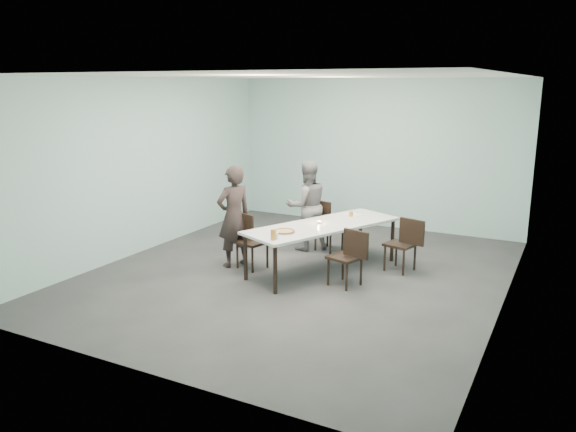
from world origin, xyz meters
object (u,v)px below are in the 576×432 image
at_px(chair_far_right, 405,241).
at_px(tealight, 319,222).
at_px(pizza, 284,232).
at_px(side_plate, 293,231).
at_px(chair_far_left, 326,222).
at_px(diner_far, 307,206).
at_px(table, 323,228).
at_px(water_tumbler, 276,236).
at_px(amber_tumbler, 351,214).
at_px(chair_near_right, 350,254).
at_px(beer_glass, 273,235).
at_px(diner_near, 234,216).
at_px(chair_near_left, 249,237).

relative_size(chair_far_right, tealight, 15.54).
height_order(pizza, side_plate, pizza).
distance_m(chair_far_left, diner_far, 0.44).
xyz_separation_m(table, side_plate, (-0.23, -0.61, 0.06)).
bearing_deg(water_tumbler, amber_tumbler, 76.02).
bearing_deg(water_tumbler, tealight, 80.70).
bearing_deg(chair_far_left, chair_near_right, -40.22).
bearing_deg(side_plate, amber_tumbler, 72.52).
distance_m(diner_far, beer_glass, 2.15).
height_order(beer_glass, tealight, beer_glass).
xyz_separation_m(chair_far_left, amber_tumbler, (0.61, -0.36, 0.29)).
distance_m(chair_far_right, tealight, 1.38).
relative_size(diner_far, tealight, 28.34).
distance_m(table, chair_far_right, 1.30).
bearing_deg(amber_tumbler, chair_far_left, 149.56).
relative_size(diner_near, diner_far, 1.04).
distance_m(chair_near_left, side_plate, 0.95).
bearing_deg(amber_tumbler, side_plate, -107.48).
relative_size(chair_far_left, beer_glass, 5.80).
relative_size(chair_near_left, pizza, 2.56).
xyz_separation_m(chair_near_left, side_plate, (0.89, -0.20, 0.25)).
bearing_deg(amber_tumbler, chair_far_right, -11.01).
distance_m(chair_near_right, beer_glass, 1.15).
bearing_deg(water_tumbler, table, 76.68).
bearing_deg(chair_near_right, side_plate, 22.99).
bearing_deg(diner_far, chair_far_right, 123.68).
bearing_deg(diner_far, amber_tumbler, 122.11).
height_order(pizza, water_tumbler, water_tumbler).
height_order(diner_far, pizza, diner_far).
height_order(chair_far_right, tealight, chair_far_right).
distance_m(diner_far, tealight, 1.14).
relative_size(chair_far_left, diner_far, 0.55).
height_order(chair_far_left, water_tumbler, chair_far_left).
bearing_deg(table, diner_near, -161.40).
xyz_separation_m(chair_far_right, water_tumbler, (-1.43, -1.60, 0.29)).
height_order(chair_near_right, diner_far, diner_far).
xyz_separation_m(pizza, tealight, (0.22, 0.74, 0.00)).
height_order(chair_near_right, diner_near, diner_near).
bearing_deg(water_tumbler, beer_glass, -87.15).
height_order(table, chair_far_right, chair_far_right).
height_order(chair_far_left, chair_near_right, same).
relative_size(chair_near_left, beer_glass, 5.80).
bearing_deg(table, chair_near_left, -159.91).
bearing_deg(beer_glass, diner_near, 147.89).
distance_m(table, beer_glass, 1.19).
distance_m(water_tumbler, tealight, 1.10).
xyz_separation_m(chair_far_left, water_tumbler, (0.17, -2.15, 0.29)).
height_order(chair_far_right, beer_glass, beer_glass).
relative_size(chair_near_right, chair_far_right, 1.00).
distance_m(tealight, amber_tumbler, 0.75).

